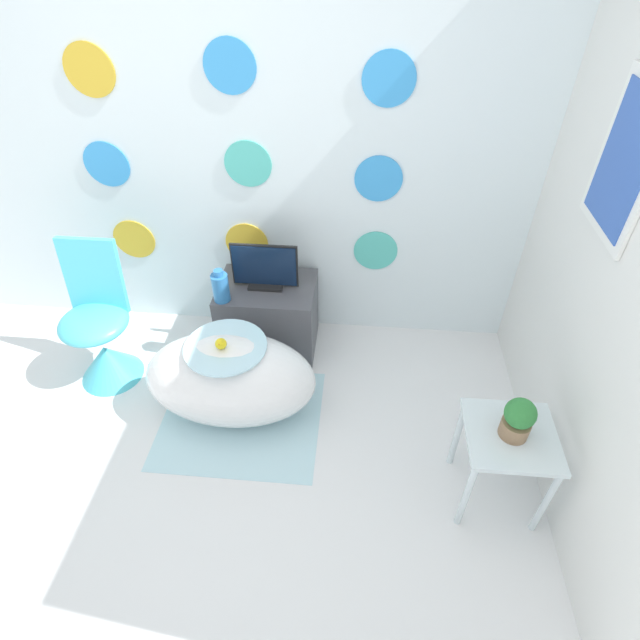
# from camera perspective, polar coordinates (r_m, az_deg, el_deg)

# --- Properties ---
(ground_plane) EXTENTS (12.00, 12.00, 0.00)m
(ground_plane) POSITION_cam_1_polar(r_m,az_deg,el_deg) (2.59, -14.36, -24.92)
(ground_plane) COLOR white
(wall_back_dotted) EXTENTS (4.34, 0.05, 2.60)m
(wall_back_dotted) POSITION_cam_1_polar(r_m,az_deg,el_deg) (2.95, -8.91, 19.91)
(wall_back_dotted) COLOR white
(wall_back_dotted) RESTS_ON ground_plane
(wall_right) EXTENTS (0.06, 2.70, 2.60)m
(wall_right) POSITION_cam_1_polar(r_m,az_deg,el_deg) (2.32, 30.85, 8.77)
(wall_right) COLOR silver
(wall_right) RESTS_ON ground_plane
(rug) EXTENTS (0.91, 0.79, 0.01)m
(rug) POSITION_cam_1_polar(r_m,az_deg,el_deg) (2.98, -8.97, -11.04)
(rug) COLOR silver
(rug) RESTS_ON ground_plane
(bathtub) EXTENTS (0.95, 0.53, 0.53)m
(bathtub) POSITION_cam_1_polar(r_m,az_deg,el_deg) (2.83, -10.16, -6.60)
(bathtub) COLOR white
(bathtub) RESTS_ON ground_plane
(rubber_duck) EXTENTS (0.06, 0.07, 0.07)m
(rubber_duck) POSITION_cam_1_polar(r_m,az_deg,el_deg) (2.60, -11.25, -2.64)
(rubber_duck) COLOR yellow
(rubber_duck) RESTS_ON bathtub
(chair) EXTENTS (0.40, 0.40, 0.89)m
(chair) POSITION_cam_1_polar(r_m,az_deg,el_deg) (3.26, -23.64, -2.17)
(chair) COLOR #4CC6DB
(chair) RESTS_ON ground_plane
(tv_cabinet) EXTENTS (0.60, 0.44, 0.49)m
(tv_cabinet) POSITION_cam_1_polar(r_m,az_deg,el_deg) (3.23, -5.86, 0.41)
(tv_cabinet) COLOR #4C4C51
(tv_cabinet) RESTS_ON ground_plane
(tv) EXTENTS (0.40, 0.12, 0.29)m
(tv) POSITION_cam_1_polar(r_m,az_deg,el_deg) (3.01, -6.32, 5.87)
(tv) COLOR black
(tv) RESTS_ON tv_cabinet
(vase) EXTENTS (0.10, 0.10, 0.21)m
(vase) POSITION_cam_1_polar(r_m,az_deg,el_deg) (2.96, -11.30, 3.74)
(vase) COLOR #2D72B7
(vase) RESTS_ON tv_cabinet
(side_table) EXTENTS (0.40, 0.39, 0.49)m
(side_table) POSITION_cam_1_polar(r_m,az_deg,el_deg) (2.50, 20.60, -13.38)
(side_table) COLOR silver
(side_table) RESTS_ON ground_plane
(potted_plant_left) EXTENTS (0.14, 0.14, 0.21)m
(potted_plant_left) POSITION_cam_1_polar(r_m,az_deg,el_deg) (2.35, 21.73, -10.43)
(potted_plant_left) COLOR #8C6B4C
(potted_plant_left) RESTS_ON side_table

